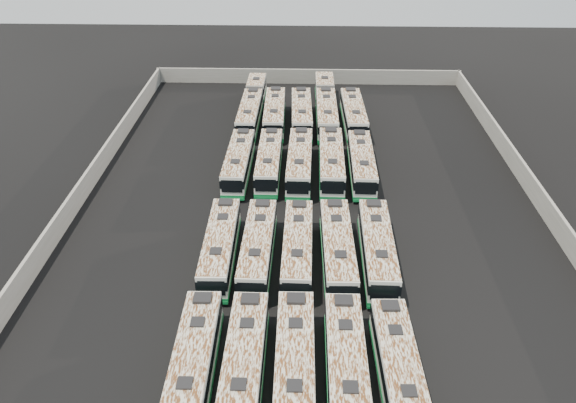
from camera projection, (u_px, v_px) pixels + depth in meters
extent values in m
plane|color=black|center=(308.00, 215.00, 53.47)|extent=(140.00, 140.00, 0.00)
cube|color=slate|center=(308.00, 76.00, 83.76)|extent=(45.20, 0.30, 2.20)
cube|color=slate|center=(547.00, 209.00, 52.35)|extent=(0.30, 73.20, 2.20)
cube|color=slate|center=(75.00, 202.00, 53.43)|extent=(0.30, 73.20, 2.20)
cube|color=silver|center=(193.00, 367.00, 35.51)|extent=(2.56, 11.45, 2.62)
cube|color=#0F7136|center=(195.00, 377.00, 36.01)|extent=(2.61, 11.50, 0.40)
cube|color=black|center=(193.00, 362.00, 35.28)|extent=(2.62, 11.51, 0.88)
cube|color=beige|center=(192.00, 352.00, 34.81)|extent=(2.51, 11.22, 0.07)
cube|color=black|center=(185.00, 383.00, 32.62)|extent=(0.92, 0.92, 0.13)
cube|color=black|center=(198.00, 322.00, 36.89)|extent=(0.92, 0.92, 0.13)
cube|color=black|center=(202.00, 298.00, 38.81)|extent=(1.25, 1.07, 0.25)
cylinder|color=black|center=(189.00, 338.00, 39.24)|extent=(0.28, 0.96, 0.95)
cylinder|color=black|center=(218.00, 338.00, 39.22)|extent=(0.28, 0.96, 0.95)
cube|color=silver|center=(244.00, 368.00, 35.43)|extent=(2.44, 11.42, 2.62)
cube|color=#0F7136|center=(245.00, 378.00, 35.94)|extent=(2.49, 11.47, 0.40)
cube|color=black|center=(244.00, 363.00, 35.21)|extent=(2.50, 11.48, 0.87)
cube|color=beige|center=(243.00, 353.00, 34.73)|extent=(2.39, 11.20, 0.07)
cube|color=black|center=(239.00, 384.00, 32.55)|extent=(0.91, 0.91, 0.13)
cube|color=black|center=(247.00, 323.00, 36.81)|extent=(0.91, 0.91, 0.13)
cube|color=black|center=(250.00, 299.00, 38.73)|extent=(1.24, 1.05, 0.25)
cylinder|color=black|center=(235.00, 338.00, 39.18)|extent=(0.27, 0.95, 0.95)
cylinder|color=black|center=(264.00, 339.00, 39.12)|extent=(0.27, 0.95, 0.95)
cube|color=silver|center=(295.00, 369.00, 35.33)|extent=(2.47, 11.62, 2.66)
cube|color=#0F7136|center=(295.00, 379.00, 35.84)|extent=(2.52, 11.67, 0.41)
cube|color=black|center=(295.00, 364.00, 35.10)|extent=(2.53, 11.68, 0.89)
cube|color=beige|center=(295.00, 353.00, 34.62)|extent=(2.42, 11.38, 0.07)
cube|color=black|center=(294.00, 386.00, 32.39)|extent=(0.92, 0.92, 0.14)
cube|color=black|center=(296.00, 323.00, 36.74)|extent=(0.92, 0.92, 0.14)
cube|color=black|center=(296.00, 299.00, 38.69)|extent=(1.26, 1.07, 0.25)
cylinder|color=black|center=(281.00, 339.00, 39.13)|extent=(0.27, 0.97, 0.97)
cylinder|color=black|center=(310.00, 339.00, 39.09)|extent=(0.27, 0.97, 0.97)
cube|color=silver|center=(347.00, 370.00, 35.26)|extent=(2.41, 11.49, 2.63)
cube|color=#0F7136|center=(346.00, 381.00, 35.76)|extent=(2.46, 11.54, 0.40)
cube|color=black|center=(347.00, 365.00, 35.03)|extent=(2.47, 11.55, 0.88)
cube|color=beige|center=(348.00, 355.00, 34.55)|extent=(2.36, 11.26, 0.07)
cube|color=black|center=(350.00, 387.00, 32.35)|extent=(0.91, 0.91, 0.13)
cube|color=black|center=(345.00, 325.00, 36.65)|extent=(0.91, 0.91, 0.13)
cube|color=black|center=(344.00, 300.00, 38.58)|extent=(1.25, 1.05, 0.25)
cylinder|color=black|center=(328.00, 340.00, 39.02)|extent=(0.27, 0.96, 0.96)
cylinder|color=black|center=(357.00, 341.00, 38.97)|extent=(0.27, 0.96, 0.96)
cube|color=silver|center=(399.00, 374.00, 35.06)|extent=(2.60, 11.16, 2.54)
cube|color=#0F7136|center=(398.00, 384.00, 35.55)|extent=(2.65, 11.21, 0.39)
cube|color=black|center=(400.00, 369.00, 34.84)|extent=(2.66, 11.22, 0.85)
cube|color=beige|center=(402.00, 360.00, 34.37)|extent=(2.54, 10.93, 0.06)
cube|color=black|center=(409.00, 391.00, 32.25)|extent=(0.90, 0.90, 0.13)
cube|color=black|center=(395.00, 330.00, 36.40)|extent=(0.90, 0.90, 0.13)
cube|color=black|center=(390.00, 306.00, 38.27)|extent=(1.23, 1.05, 0.24)
cylinder|color=black|center=(375.00, 345.00, 38.68)|extent=(0.28, 0.93, 0.93)
cylinder|color=black|center=(404.00, 345.00, 38.67)|extent=(0.28, 0.93, 0.93)
cube|color=silver|center=(220.00, 247.00, 46.45)|extent=(2.49, 11.16, 2.55)
cube|color=#0F7136|center=(221.00, 256.00, 46.94)|extent=(2.54, 11.21, 0.39)
cube|color=black|center=(220.00, 243.00, 46.23)|extent=(2.55, 11.22, 0.85)
cube|color=black|center=(211.00, 288.00, 41.54)|extent=(2.04, 0.09, 1.34)
cube|color=#0F7136|center=(213.00, 303.00, 42.29)|extent=(2.32, 0.13, 0.26)
cube|color=beige|center=(219.00, 234.00, 45.77)|extent=(2.44, 10.94, 0.06)
cube|color=black|center=(216.00, 251.00, 43.64)|extent=(0.89, 0.89, 0.13)
cube|color=black|center=(223.00, 217.00, 47.80)|extent=(0.89, 0.89, 0.13)
cube|color=black|center=(225.00, 202.00, 49.67)|extent=(1.22, 1.04, 0.24)
cylinder|color=black|center=(203.00, 285.00, 44.03)|extent=(0.27, 0.93, 0.93)
cylinder|color=black|center=(229.00, 286.00, 44.01)|extent=(0.27, 0.93, 0.93)
cylinder|color=black|center=(215.00, 233.00, 50.09)|extent=(0.27, 0.93, 0.93)
cylinder|color=black|center=(237.00, 233.00, 50.07)|extent=(0.27, 0.93, 0.93)
cube|color=silver|center=(258.00, 248.00, 46.30)|extent=(2.54, 11.20, 2.56)
cube|color=#0F7136|center=(258.00, 257.00, 46.79)|extent=(2.59, 11.26, 0.39)
cube|color=black|center=(258.00, 244.00, 46.07)|extent=(2.60, 11.27, 0.86)
cube|color=black|center=(251.00, 290.00, 41.38)|extent=(2.05, 0.10, 1.35)
cube|color=#0F7136|center=(251.00, 304.00, 42.13)|extent=(2.33, 0.14, 0.26)
cube|color=beige|center=(258.00, 235.00, 45.61)|extent=(2.49, 10.98, 0.07)
cube|color=black|center=(255.00, 252.00, 43.47)|extent=(0.90, 0.90, 0.13)
cube|color=black|center=(260.00, 218.00, 47.65)|extent=(0.90, 0.90, 0.13)
cube|color=black|center=(262.00, 203.00, 49.52)|extent=(1.23, 1.05, 0.24)
cylinder|color=black|center=(241.00, 287.00, 43.90)|extent=(0.28, 0.93, 0.93)
cylinder|color=black|center=(267.00, 287.00, 43.82)|extent=(0.28, 0.93, 0.93)
cylinder|color=black|center=(251.00, 234.00, 49.97)|extent=(0.28, 0.93, 0.93)
cylinder|color=black|center=(273.00, 235.00, 49.89)|extent=(0.28, 0.93, 0.93)
cube|color=silver|center=(298.00, 249.00, 46.25)|extent=(2.47, 11.12, 2.54)
cube|color=#0F7136|center=(298.00, 258.00, 46.73)|extent=(2.52, 11.17, 0.39)
cube|color=black|center=(298.00, 245.00, 46.02)|extent=(2.53, 11.18, 0.85)
cube|color=black|center=(296.00, 290.00, 41.36)|extent=(2.03, 0.09, 1.34)
cube|color=#0F7136|center=(295.00, 305.00, 42.10)|extent=(2.31, 0.13, 0.26)
cube|color=beige|center=(298.00, 236.00, 45.56)|extent=(2.42, 10.90, 0.06)
cube|color=black|center=(297.00, 253.00, 43.44)|extent=(0.89, 0.89, 0.13)
cube|color=black|center=(299.00, 218.00, 47.59)|extent=(0.89, 0.89, 0.13)
cube|color=black|center=(299.00, 204.00, 49.45)|extent=(1.22, 1.03, 0.24)
cylinder|color=black|center=(284.00, 287.00, 43.86)|extent=(0.27, 0.93, 0.92)
cylinder|color=black|center=(309.00, 288.00, 43.79)|extent=(0.27, 0.93, 0.92)
cylinder|color=black|center=(288.00, 235.00, 49.89)|extent=(0.27, 0.93, 0.92)
cylinder|color=black|center=(310.00, 235.00, 49.82)|extent=(0.27, 0.93, 0.92)
cube|color=silver|center=(338.00, 250.00, 46.03)|extent=(2.61, 11.53, 2.63)
cube|color=#0F7136|center=(337.00, 259.00, 46.53)|extent=(2.66, 11.58, 0.40)
cube|color=black|center=(338.00, 245.00, 45.80)|extent=(2.67, 11.59, 0.88)
cube|color=black|center=(343.00, 293.00, 40.96)|extent=(2.11, 0.10, 1.39)
cube|color=#0F7136|center=(342.00, 308.00, 41.73)|extent=(2.39, 0.14, 0.27)
cube|color=beige|center=(338.00, 236.00, 45.32)|extent=(2.55, 11.30, 0.07)
cube|color=black|center=(341.00, 254.00, 43.12)|extent=(0.93, 0.93, 0.13)
cube|color=black|center=(336.00, 218.00, 47.42)|extent=(0.93, 0.93, 0.13)
cube|color=black|center=(335.00, 203.00, 49.35)|extent=(1.26, 1.08, 0.25)
cylinder|color=black|center=(327.00, 290.00, 43.53)|extent=(0.29, 0.96, 0.96)
cylinder|color=black|center=(353.00, 290.00, 43.51)|extent=(0.29, 0.96, 0.96)
cylinder|color=black|center=(323.00, 235.00, 49.78)|extent=(0.29, 0.96, 0.96)
cylinder|color=black|center=(346.00, 236.00, 49.76)|extent=(0.29, 0.96, 0.96)
cube|color=silver|center=(377.00, 249.00, 46.08)|extent=(2.58, 11.45, 2.61)
cube|color=#0F7136|center=(376.00, 259.00, 46.58)|extent=(2.63, 11.50, 0.40)
cube|color=black|center=(378.00, 245.00, 45.85)|extent=(2.64, 11.51, 0.87)
cube|color=black|center=(385.00, 293.00, 41.05)|extent=(2.09, 0.10, 1.38)
cube|color=#0F7136|center=(383.00, 308.00, 41.82)|extent=(2.38, 0.14, 0.27)
cube|color=beige|center=(379.00, 236.00, 45.38)|extent=(2.52, 11.22, 0.07)
cube|color=black|center=(382.00, 254.00, 43.19)|extent=(0.92, 0.92, 0.13)
cube|color=black|center=(376.00, 218.00, 47.46)|extent=(0.92, 0.92, 0.13)
cube|color=black|center=(374.00, 203.00, 49.37)|extent=(1.25, 1.07, 0.25)
cylinder|color=black|center=(367.00, 289.00, 43.63)|extent=(0.28, 0.96, 0.95)
cylinder|color=black|center=(393.00, 290.00, 43.55)|extent=(0.28, 0.96, 0.95)
cylinder|color=black|center=(361.00, 235.00, 49.83)|extent=(0.28, 0.96, 0.95)
cylinder|color=black|center=(384.00, 236.00, 49.75)|extent=(0.28, 0.96, 0.95)
cube|color=silver|center=(239.00, 162.00, 59.23)|extent=(2.50, 11.20, 2.56)
cube|color=#0F7136|center=(239.00, 170.00, 59.72)|extent=(2.55, 11.25, 0.39)
cube|color=black|center=(239.00, 159.00, 59.01)|extent=(2.56, 11.26, 0.86)
cube|color=black|center=(232.00, 186.00, 54.31)|extent=(2.05, 0.09, 1.35)
cube|color=#0F7136|center=(232.00, 199.00, 55.06)|extent=(2.33, 0.14, 0.26)
cube|color=beige|center=(238.00, 151.00, 58.54)|extent=(2.45, 10.97, 0.07)
cube|color=black|center=(235.00, 161.00, 56.41)|extent=(0.90, 0.90, 0.13)
cube|color=black|center=(241.00, 140.00, 60.58)|extent=(0.90, 0.90, 0.13)
cube|color=black|center=(243.00, 131.00, 62.46)|extent=(1.23, 1.04, 0.24)
cylinder|color=black|center=(225.00, 188.00, 56.83)|extent=(0.27, 0.93, 0.93)
cylinder|color=black|center=(245.00, 189.00, 56.76)|extent=(0.27, 0.93, 0.93)
cylinder|color=black|center=(234.00, 156.00, 62.90)|extent=(0.27, 0.93, 0.93)
cylinder|color=black|center=(252.00, 157.00, 62.83)|extent=(0.27, 0.93, 0.93)
cube|color=silver|center=(269.00, 162.00, 59.37)|extent=(2.38, 11.14, 2.55)
cube|color=#0F7136|center=(269.00, 169.00, 59.86)|extent=(2.43, 11.19, 0.39)
cube|color=black|center=(269.00, 158.00, 59.14)|extent=(2.44, 11.20, 0.85)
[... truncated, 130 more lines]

